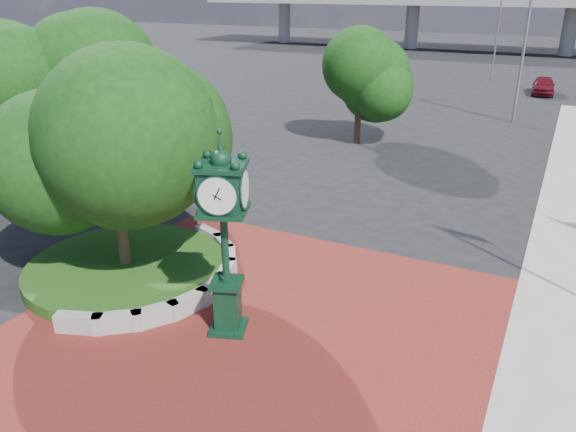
# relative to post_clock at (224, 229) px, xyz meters

# --- Properties ---
(ground) EXTENTS (200.00, 200.00, 0.00)m
(ground) POSITION_rel_post_clock_xyz_m (0.50, 1.21, -2.91)
(ground) COLOR black
(ground) RESTS_ON ground
(plaza) EXTENTS (12.00, 12.00, 0.04)m
(plaza) POSITION_rel_post_clock_xyz_m (0.50, 0.21, -2.89)
(plaza) COLOR maroon
(plaza) RESTS_ON ground
(planter_wall) EXTENTS (2.96, 6.77, 0.54)m
(planter_wall) POSITION_rel_post_clock_xyz_m (-2.20, 1.21, -2.64)
(planter_wall) COLOR #9E9B93
(planter_wall) RESTS_ON ground
(grass_bed) EXTENTS (6.10, 6.10, 0.40)m
(grass_bed) POSITION_rel_post_clock_xyz_m (-4.50, 1.21, -2.71)
(grass_bed) COLOR #1B4112
(grass_bed) RESTS_ON ground
(overpass) EXTENTS (90.00, 12.00, 7.50)m
(overpass) POSITION_rel_post_clock_xyz_m (0.29, 71.21, 3.64)
(overpass) COLOR #9E9B93
(overpass) RESTS_ON ground
(tree_planter) EXTENTS (5.20, 5.20, 6.33)m
(tree_planter) POSITION_rel_post_clock_xyz_m (-4.50, 1.21, 0.82)
(tree_planter) COLOR #38281C
(tree_planter) RESTS_ON ground
(tree_northwest) EXTENTS (5.60, 5.60, 6.93)m
(tree_northwest) POSITION_rel_post_clock_xyz_m (-12.50, 6.21, 1.22)
(tree_northwest) COLOR #38281C
(tree_northwest) RESTS_ON ground
(tree_street) EXTENTS (4.40, 4.40, 5.45)m
(tree_street) POSITION_rel_post_clock_xyz_m (-3.50, 19.21, 0.33)
(tree_street) COLOR #38281C
(tree_street) RESTS_ON ground
(post_clock) EXTENTS (1.35, 1.35, 5.29)m
(post_clock) POSITION_rel_post_clock_xyz_m (0.00, 0.00, 0.00)
(post_clock) COLOR black
(post_clock) RESTS_ON ground
(parked_car) EXTENTS (1.92, 4.29, 1.43)m
(parked_car) POSITION_rel_post_clock_xyz_m (4.87, 40.66, -2.19)
(parked_car) COLOR #5D0D18
(parked_car) RESTS_ON ground
(street_lamp_near) EXTENTS (2.22, 0.83, 10.11)m
(street_lamp_near) POSITION_rel_post_clock_xyz_m (4.10, 28.77, 3.02)
(street_lamp_near) COLOR slate
(street_lamp_near) RESTS_ON ground
(street_lamp_far) EXTENTS (1.76, 0.89, 8.32)m
(street_lamp_far) POSITION_rel_post_clock_xyz_m (0.37, 44.94, 1.97)
(street_lamp_far) COLOR slate
(street_lamp_far) RESTS_ON ground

